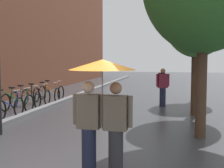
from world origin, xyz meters
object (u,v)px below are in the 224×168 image
object	(u,v)px
parked_bicycle_5	(26,99)
couple_under_umbrella	(102,97)
parked_bicycle_6	(36,97)
street_tree_2	(197,21)
parked_bicycle_8	(51,92)
pedestrian_walking_midground	(163,86)
parked_bicycle_7	(47,94)
parked_bicycle_3	(6,106)
street_tree_1	(197,14)
parked_bicycle_4	(17,102)

from	to	relation	value
parked_bicycle_5	couple_under_umbrella	xyz separation A→B (m)	(4.77, -6.28, 1.01)
parked_bicycle_5	parked_bicycle_6	size ratio (longest dim) A/B	1.00
street_tree_2	parked_bicycle_6	xyz separation A→B (m)	(-6.89, -3.21, -3.45)
street_tree_2	parked_bicycle_8	world-z (taller)	street_tree_2
parked_bicycle_8	pedestrian_walking_midground	xyz separation A→B (m)	(5.46, -0.99, 0.49)
parked_bicycle_7	parked_bicycle_8	size ratio (longest dim) A/B	0.99
parked_bicycle_3	parked_bicycle_5	size ratio (longest dim) A/B	0.98
parked_bicycle_7	parked_bicycle_8	bearing A→B (deg)	100.23
street_tree_1	parked_bicycle_7	bearing A→B (deg)	164.54
street_tree_1	parked_bicycle_3	bearing A→B (deg)	-165.60
parked_bicycle_3	couple_under_umbrella	distance (m)	6.54
street_tree_1	street_tree_2	xyz separation A→B (m)	(0.26, 4.13, 0.21)
parked_bicycle_6	parked_bicycle_7	distance (m)	0.89
street_tree_1	couple_under_umbrella	size ratio (longest dim) A/B	2.56
parked_bicycle_3	parked_bicycle_7	size ratio (longest dim) A/B	0.99
parked_bicycle_4	couple_under_umbrella	size ratio (longest dim) A/B	0.55
parked_bicycle_3	parked_bicycle_7	xyz separation A→B (m)	(-0.00, 3.48, 0.00)
parked_bicycle_5	pedestrian_walking_midground	size ratio (longest dim) A/B	0.69
pedestrian_walking_midground	parked_bicycle_5	bearing A→B (deg)	-162.98
parked_bicycle_7	pedestrian_walking_midground	size ratio (longest dim) A/B	0.68
parked_bicycle_8	parked_bicycle_6	bearing A→B (deg)	-87.75
parked_bicycle_4	parked_bicycle_7	size ratio (longest dim) A/B	1.01
pedestrian_walking_midground	parked_bicycle_6	bearing A→B (deg)	-171.20
parked_bicycle_3	parked_bicycle_6	distance (m)	2.60
couple_under_umbrella	parked_bicycle_7	bearing A→B (deg)	120.00
street_tree_2	pedestrian_walking_midground	world-z (taller)	street_tree_2
parked_bicycle_3	parked_bicycle_7	distance (m)	3.48
street_tree_2	parked_bicycle_4	bearing A→B (deg)	-144.11
street_tree_2	parked_bicycle_4	size ratio (longest dim) A/B	4.78
street_tree_2	parked_bicycle_3	world-z (taller)	street_tree_2
street_tree_2	parked_bicycle_5	bearing A→B (deg)	-149.79
parked_bicycle_4	parked_bicycle_7	distance (m)	2.62
street_tree_2	parked_bicycle_6	size ratio (longest dim) A/B	4.75
parked_bicycle_7	couple_under_umbrella	size ratio (longest dim) A/B	0.54
street_tree_1	parked_bicycle_8	size ratio (longest dim) A/B	4.66
street_tree_1	parked_bicycle_6	world-z (taller)	street_tree_1
street_tree_1	parked_bicycle_5	size ratio (longest dim) A/B	4.66
parked_bicycle_6	parked_bicycle_7	world-z (taller)	same
parked_bicycle_6	parked_bicycle_8	xyz separation A→B (m)	(-0.07, 1.82, 0.00)
street_tree_1	pedestrian_walking_midground	world-z (taller)	street_tree_1
parked_bicycle_7	parked_bicycle_5	bearing A→B (deg)	-94.97
parked_bicycle_4	parked_bicycle_8	xyz separation A→B (m)	(-0.13, 3.55, 0.00)
parked_bicycle_3	pedestrian_walking_midground	size ratio (longest dim) A/B	0.67
parked_bicycle_8	pedestrian_walking_midground	size ratio (longest dim) A/B	0.69
couple_under_umbrella	pedestrian_walking_midground	bearing A→B (deg)	85.13
parked_bicycle_3	pedestrian_walking_midground	distance (m)	6.33
parked_bicycle_3	parked_bicycle_4	xyz separation A→B (m)	(-0.04, 0.86, 0.00)
parked_bicycle_3	parked_bicycle_4	world-z (taller)	same
couple_under_umbrella	street_tree_2	bearing A→B (deg)	78.09
street_tree_1	parked_bicycle_6	xyz separation A→B (m)	(-6.63, 0.92, -3.24)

